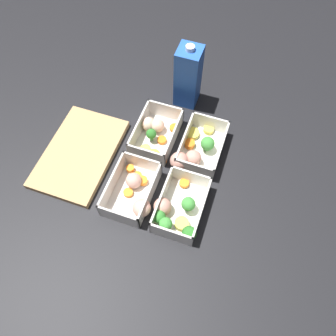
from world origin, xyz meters
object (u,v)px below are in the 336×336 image
(container_near_left, at_px, (177,211))
(container_near_right, at_px, (196,151))
(container_far_right, at_px, (155,133))
(juice_carton, at_px, (188,77))
(container_far_left, at_px, (134,192))

(container_near_left, relative_size, container_near_right, 0.92)
(container_near_left, distance_m, container_near_right, 0.18)
(container_near_right, relative_size, container_far_right, 1.09)
(container_near_right, bearing_deg, container_near_left, -178.06)
(juice_carton, bearing_deg, container_near_right, -155.73)
(container_near_left, xyz_separation_m, juice_carton, (0.37, 0.09, 0.07))
(container_near_left, xyz_separation_m, container_far_right, (0.20, 0.13, -0.00))
(container_far_right, bearing_deg, container_near_left, -147.18)
(container_far_left, bearing_deg, container_near_left, -97.05)
(container_near_right, xyz_separation_m, container_far_left, (-0.17, 0.11, -0.00))
(container_near_right, height_order, container_far_right, same)
(container_far_left, xyz_separation_m, juice_carton, (0.35, -0.03, 0.07))
(container_near_left, relative_size, juice_carton, 0.83)
(container_far_left, bearing_deg, container_far_right, 4.23)
(container_near_right, height_order, juice_carton, juice_carton)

